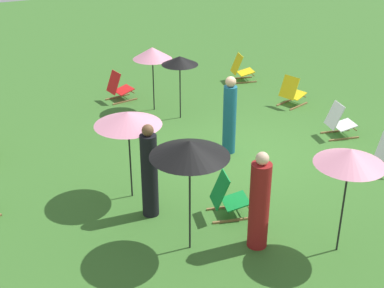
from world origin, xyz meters
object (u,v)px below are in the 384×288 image
deckchair_0 (339,122)px  umbrella_1 (128,118)px  deckchair_2 (241,69)px  deckchair_10 (292,92)px  person_2 (149,173)px  person_0 (259,204)px  umbrella_3 (350,157)px  umbrella_2 (180,61)px  umbrella_4 (190,149)px  deckchair_7 (119,88)px  deckchair_6 (227,197)px  person_1 (230,117)px  umbrella_0 (152,53)px

deckchair_0 → umbrella_1: (-0.41, 5.33, 1.25)m
deckchair_2 → deckchair_10: size_ratio=0.97×
umbrella_1 → person_2: (-0.73, -0.09, -0.78)m
umbrella_1 → person_0: bearing=-150.6°
person_0 → person_2: bearing=-169.8°
deckchair_0 → umbrella_3: 4.70m
umbrella_1 → umbrella_3: bearing=-141.3°
umbrella_2 → umbrella_4: 5.43m
deckchair_2 → umbrella_3: bearing=172.5°
deckchair_10 → umbrella_2: umbrella_2 is taller
deckchair_2 → umbrella_2: 3.55m
umbrella_1 → umbrella_2: size_ratio=1.07×
deckchair_7 → person_0: 7.28m
deckchair_7 → umbrella_4: size_ratio=0.43×
deckchair_0 → person_0: 4.89m
deckchair_0 → umbrella_3: bearing=151.8°
deckchair_7 → umbrella_1: bearing=154.4°
deckchair_6 → umbrella_1: 2.27m
umbrella_3 → person_1: 3.97m
deckchair_10 → umbrella_1: (-2.52, 5.49, 1.25)m
umbrella_0 → person_2: 5.03m
umbrella_1 → person_2: bearing=-172.6°
deckchair_7 → person_2: size_ratio=0.47×
deckchair_10 → umbrella_3: (-5.56, 3.05, 1.35)m
deckchair_6 → person_0: 1.09m
deckchair_7 → person_1: person_1 is taller
deckchair_10 → umbrella_3: size_ratio=0.47×
person_1 → deckchair_7: bearing=-78.8°
umbrella_2 → umbrella_0: bearing=26.2°
deckchair_10 → person_1: 3.39m
deckchair_2 → deckchair_6: same height
person_1 → person_2: 2.94m
deckchair_2 → umbrella_1: umbrella_1 is taller
deckchair_7 → umbrella_2: umbrella_2 is taller
deckchair_6 → umbrella_1: (1.37, 1.32, 1.25)m
umbrella_3 → umbrella_0: bearing=3.4°
umbrella_3 → umbrella_4: umbrella_4 is taller
person_0 → person_1: bearing=131.5°
deckchair_6 → umbrella_2: size_ratio=0.52×
deckchair_2 → umbrella_0: bearing=119.0°
deckchair_0 → deckchair_6: same height
umbrella_0 → person_0: 6.30m
deckchair_2 → person_1: (-4.00, 2.68, 0.48)m
deckchair_2 → umbrella_0: (-0.97, 3.24, 1.17)m
umbrella_0 → umbrella_3: (-6.90, -0.41, 0.17)m
deckchair_6 → deckchair_2: bearing=-19.3°
umbrella_4 → person_1: bearing=-39.6°
deckchair_0 → umbrella_3: umbrella_3 is taller
umbrella_0 → person_2: bearing=157.2°
deckchair_0 → deckchair_7: same height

